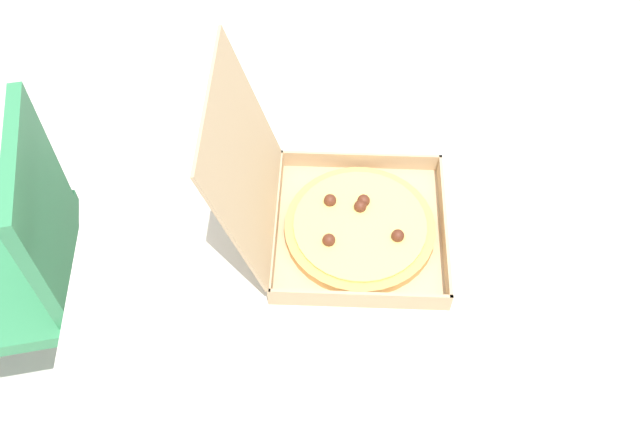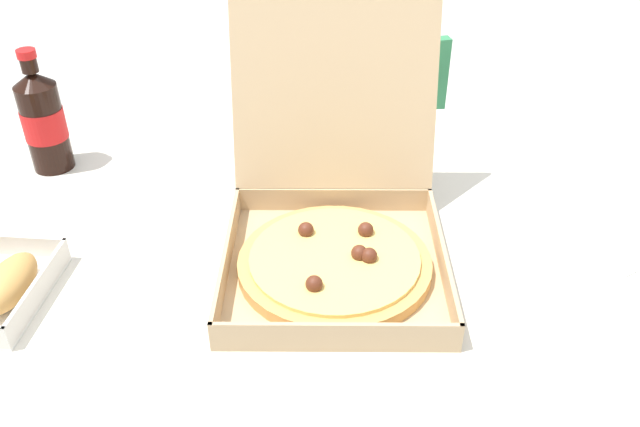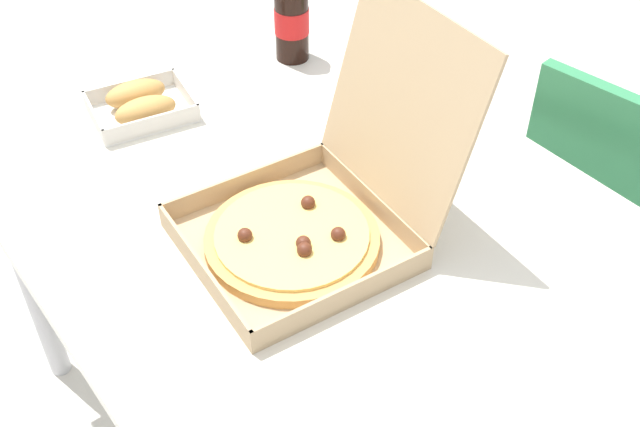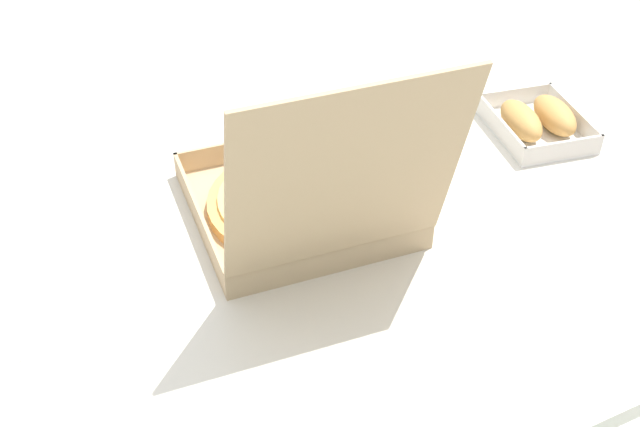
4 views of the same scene
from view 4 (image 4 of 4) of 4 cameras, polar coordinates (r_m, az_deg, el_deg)
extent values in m
cube|color=silver|center=(1.24, -0.13, -2.32)|extent=(1.36, 0.90, 0.03)
cylinder|color=#B7B7BC|center=(1.97, 11.18, 1.32)|extent=(0.05, 0.05, 0.69)
cube|color=tan|center=(1.28, -1.64, 0.37)|extent=(0.34, 0.34, 0.01)
cube|color=tan|center=(1.39, -3.81, 4.84)|extent=(0.32, 0.03, 0.04)
cube|color=tan|center=(1.32, 4.77, 2.64)|extent=(0.03, 0.32, 0.04)
cube|color=tan|center=(1.24, -8.50, -0.37)|extent=(0.03, 0.32, 0.04)
cube|color=tan|center=(1.15, 0.92, -3.21)|extent=(0.32, 0.03, 0.04)
cube|color=tan|center=(1.01, 1.95, 2.53)|extent=(0.32, 0.12, 0.31)
cylinder|color=tan|center=(1.27, -1.65, 0.80)|extent=(0.28, 0.28, 0.02)
cylinder|color=#EAC666|center=(1.27, -1.66, 1.22)|extent=(0.25, 0.25, 0.01)
sphere|color=#562819|center=(1.25, -3.88, 1.23)|extent=(0.02, 0.02, 0.02)
sphere|color=#562819|center=(1.32, -1.49, 3.48)|extent=(0.02, 0.02, 0.02)
sphere|color=#562819|center=(1.23, 1.08, 0.49)|extent=(0.02, 0.02, 0.02)
sphere|color=#562819|center=(1.25, -3.20, 1.20)|extent=(0.02, 0.02, 0.02)
sphere|color=#562819|center=(1.21, -2.90, -0.46)|extent=(0.02, 0.02, 0.02)
cube|color=white|center=(1.51, 14.94, 5.61)|extent=(0.18, 0.21, 0.00)
cube|color=silver|center=(1.57, 13.51, 8.02)|extent=(0.15, 0.03, 0.03)
cube|color=silver|center=(1.44, 16.75, 4.32)|extent=(0.15, 0.03, 0.03)
cube|color=silver|center=(1.54, 17.44, 6.56)|extent=(0.04, 0.19, 0.03)
cube|color=silver|center=(1.47, 12.58, 5.91)|extent=(0.04, 0.19, 0.03)
ellipsoid|color=tan|center=(1.52, 16.22, 6.67)|extent=(0.08, 0.13, 0.05)
ellipsoid|color=tan|center=(1.49, 14.00, 6.38)|extent=(0.08, 0.13, 0.05)
camera|label=1|loc=(1.45, 42.23, 44.67)|focal=40.32mm
camera|label=2|loc=(1.76, -11.30, 32.39)|focal=37.54mm
camera|label=3|loc=(1.47, -47.69, 31.54)|focal=43.57mm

